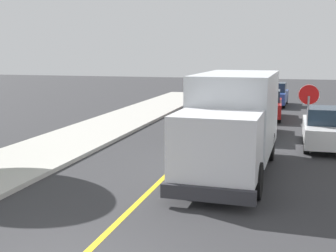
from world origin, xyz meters
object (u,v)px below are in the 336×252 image
(parked_car_mid, at_px, (266,105))
(parked_car_far, at_px, (274,95))
(parked_car_near, at_px, (253,119))
(stop_sign, at_px, (308,105))
(parked_van_across, at_px, (327,129))
(box_truck, at_px, (233,119))

(parked_car_mid, xyz_separation_m, parked_car_far, (0.21, 6.68, 0.00))
(parked_car_near, relative_size, stop_sign, 1.66)
(parked_car_near, height_order, parked_van_across, same)
(parked_car_near, height_order, stop_sign, stop_sign)
(parked_car_far, bearing_deg, stop_sign, -82.98)
(parked_van_across, relative_size, stop_sign, 1.66)
(parked_car_mid, distance_m, parked_van_across, 8.21)
(parked_car_far, distance_m, parked_van_across, 14.61)
(parked_car_mid, relative_size, parked_car_far, 0.99)
(box_truck, distance_m, parked_car_mid, 12.51)
(parked_car_mid, height_order, parked_car_far, same)
(stop_sign, bearing_deg, parked_car_mid, 103.66)
(parked_car_mid, distance_m, stop_sign, 8.95)
(parked_car_near, distance_m, parked_van_across, 3.68)
(box_truck, bearing_deg, parked_van_across, 55.96)
(box_truck, height_order, parked_car_far, box_truck)
(parked_car_near, xyz_separation_m, stop_sign, (2.37, -2.83, 1.06))
(parked_car_far, height_order, stop_sign, stop_sign)
(stop_sign, bearing_deg, parked_van_across, 50.12)
(parked_car_near, height_order, parked_car_mid, same)
(box_truck, height_order, parked_van_across, box_truck)
(parked_car_near, bearing_deg, box_truck, -90.60)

